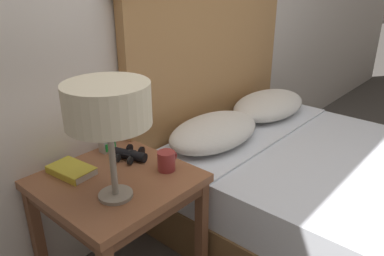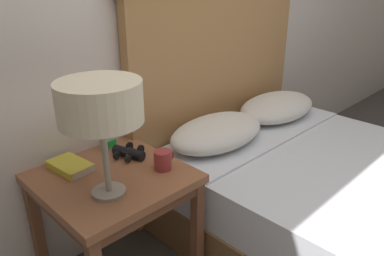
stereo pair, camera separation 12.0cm
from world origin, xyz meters
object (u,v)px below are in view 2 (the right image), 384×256
(nightstand, at_px, (113,190))
(table_lamp, at_px, (100,104))
(binoculars_pair, at_px, (129,152))
(book_on_nightstand, at_px, (70,166))
(coffee_mug, at_px, (163,160))
(alarm_clock, at_px, (108,143))
(bed, at_px, (344,199))

(nightstand, height_order, table_lamp, table_lamp)
(table_lamp, relative_size, binoculars_pair, 2.70)
(book_on_nightstand, distance_m, coffee_mug, 0.40)
(coffee_mug, xyz_separation_m, alarm_clock, (-0.06, 0.34, -0.01))
(alarm_clock, bearing_deg, coffee_mug, -80.56)
(table_lamp, relative_size, alarm_clock, 6.36)
(table_lamp, distance_m, binoculars_pair, 0.46)
(alarm_clock, bearing_deg, binoculars_pair, -83.43)
(coffee_mug, bearing_deg, binoculars_pair, 101.51)
(bed, relative_size, book_on_nightstand, 9.69)
(table_lamp, height_order, coffee_mug, table_lamp)
(nightstand, xyz_separation_m, coffee_mug, (0.19, -0.11, 0.12))
(nightstand, relative_size, bed, 0.29)
(bed, distance_m, coffee_mug, 0.96)
(table_lamp, bearing_deg, bed, -25.98)
(coffee_mug, relative_size, alarm_clock, 1.47)
(bed, distance_m, book_on_nightstand, 1.34)
(nightstand, height_order, coffee_mug, coffee_mug)
(bed, xyz_separation_m, table_lamp, (-1.03, 0.50, 0.64))
(coffee_mug, bearing_deg, bed, -33.53)
(bed, relative_size, table_lamp, 4.45)
(alarm_clock, bearing_deg, table_lamp, -123.06)
(bed, bearing_deg, table_lamp, 154.02)
(nightstand, relative_size, alarm_clock, 8.29)
(book_on_nightstand, bearing_deg, table_lamp, -86.95)
(nightstand, bearing_deg, book_on_nightstand, 122.00)
(table_lamp, distance_m, book_on_nightstand, 0.44)
(table_lamp, relative_size, coffee_mug, 4.32)
(binoculars_pair, xyz_separation_m, alarm_clock, (-0.02, 0.14, 0.01))
(nightstand, distance_m, coffee_mug, 0.25)
(nightstand, xyz_separation_m, alarm_clock, (0.13, 0.22, 0.11))
(table_lamp, distance_m, alarm_clock, 0.52)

